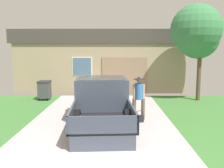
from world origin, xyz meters
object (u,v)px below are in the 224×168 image
object	(u,v)px
pickup_truck	(102,101)
wheeled_trash_bin	(44,89)
person_with_hat	(139,95)
front_yard_tree	(197,33)
house_with_garage	(101,60)
handbag	(140,118)

from	to	relation	value
pickup_truck	wheeled_trash_bin	distance (m)	5.01
person_with_hat	front_yard_tree	size ratio (longest dim) A/B	0.33
house_with_garage	front_yard_tree	distance (m)	7.11
handbag	house_with_garage	bearing A→B (deg)	101.93
wheeled_trash_bin	house_with_garage	bearing A→B (deg)	59.03
pickup_truck	house_with_garage	bearing A→B (deg)	89.63
front_yard_tree	wheeled_trash_bin	xyz separation A→B (m)	(-8.02, -0.10, -2.98)
house_with_garage	front_yard_tree	size ratio (longest dim) A/B	2.19
pickup_truck	wheeled_trash_bin	world-z (taller)	pickup_truck
person_with_hat	pickup_truck	bearing A→B (deg)	-4.12
person_with_hat	house_with_garage	world-z (taller)	house_with_garage
pickup_truck	house_with_garage	size ratio (longest dim) A/B	0.48
pickup_truck	wheeled_trash_bin	bearing A→B (deg)	127.09
pickup_truck	front_yard_tree	size ratio (longest dim) A/B	1.05
handbag	house_with_garage	size ratio (longest dim) A/B	0.04
front_yard_tree	house_with_garage	bearing A→B (deg)	138.80
handbag	front_yard_tree	size ratio (longest dim) A/B	0.09
handbag	front_yard_tree	bearing A→B (deg)	51.66
handbag	front_yard_tree	distance (m)	6.38
person_with_hat	house_with_garage	size ratio (longest dim) A/B	0.15
front_yard_tree	wheeled_trash_bin	size ratio (longest dim) A/B	4.92
person_with_hat	front_yard_tree	bearing A→B (deg)	-135.35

